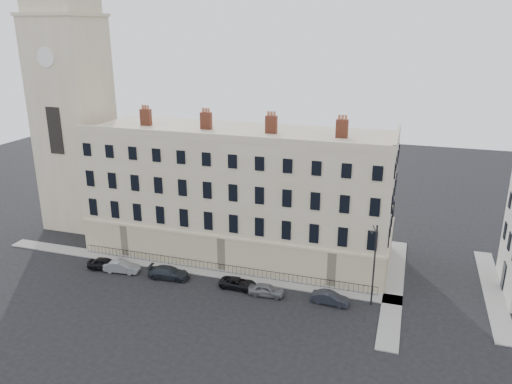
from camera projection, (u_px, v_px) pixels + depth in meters
ground at (256, 305)px, 50.03m from camera, size 160.00×160.00×0.00m
terrace at (239, 192)px, 60.24m from camera, size 36.22×12.22×17.00m
church_tower at (71, 90)px, 65.51m from camera, size 8.00×8.13×44.00m
pavement_terrace at (187, 268)px, 57.42m from camera, size 48.00×2.00×0.12m
pavement_east_return at (394, 286)px, 53.50m from camera, size 2.00×24.00×0.12m
pavement_adjacent at (493, 291)px, 52.43m from camera, size 2.00×20.00×0.12m
railings at (220, 268)px, 56.48m from camera, size 35.00×0.04×0.96m
car_a at (105, 264)px, 57.20m from camera, size 4.21×2.20×1.37m
car_b at (122, 267)px, 56.52m from camera, size 4.19×1.89×1.34m
car_c at (169, 273)px, 55.13m from camera, size 4.78×2.30×1.34m
car_d at (238, 283)px, 53.05m from camera, size 4.05×1.88×1.12m
car_e at (267, 290)px, 51.56m from camera, size 3.83×1.74×1.28m
car_f at (330, 298)px, 50.02m from camera, size 3.87×1.60×1.25m
streetlamp at (374, 262)px, 48.48m from camera, size 0.62×1.82×8.56m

